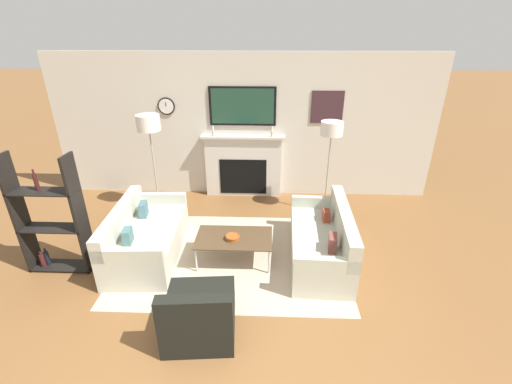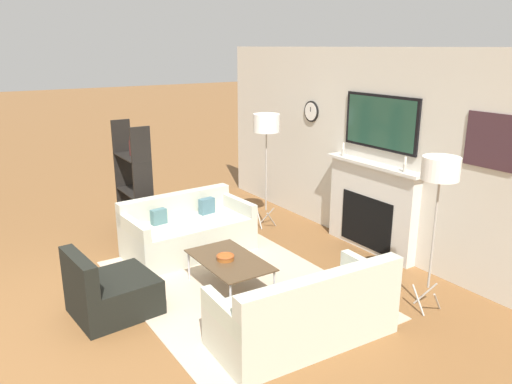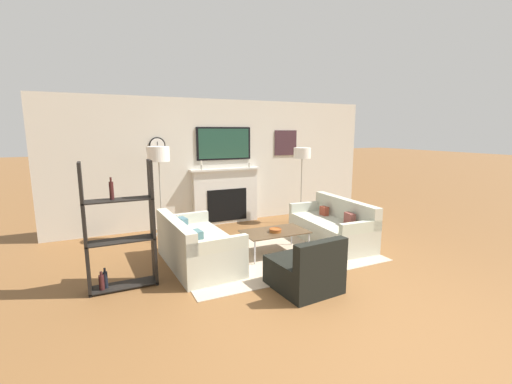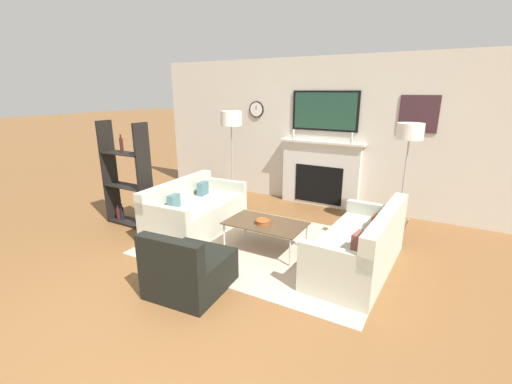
{
  "view_description": "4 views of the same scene",
  "coord_description": "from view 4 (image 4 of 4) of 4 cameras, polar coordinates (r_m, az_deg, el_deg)",
  "views": [
    {
      "loc": [
        0.49,
        -1.95,
        2.99
      ],
      "look_at": [
        0.31,
        2.74,
        0.8
      ],
      "focal_mm": 24.0,
      "sensor_mm": 36.0,
      "label": 1
    },
    {
      "loc": [
        4.54,
        -0.48,
        2.71
      ],
      "look_at": [
        -0.32,
        2.68,
        1.01
      ],
      "focal_mm": 35.0,
      "sensor_mm": 36.0,
      "label": 2
    },
    {
      "loc": [
        -2.57,
        -2.7,
        2.02
      ],
      "look_at": [
        -0.12,
        2.51,
        1.0
      ],
      "focal_mm": 24.0,
      "sensor_mm": 36.0,
      "label": 3
    },
    {
      "loc": [
        2.04,
        -1.72,
        2.11
      ],
      "look_at": [
        -0.3,
        2.4,
        0.7
      ],
      "focal_mm": 24.0,
      "sensor_mm": 36.0,
      "label": 4
    }
  ],
  "objects": [
    {
      "name": "decorative_bowl",
      "position": [
        4.59,
        1.18,
        -4.92
      ],
      "size": [
        0.21,
        0.21,
        0.06
      ],
      "color": "#934D1D",
      "rests_on": "coffee_table"
    },
    {
      "name": "floor_lamp_right",
      "position": [
        5.42,
        24.27,
        8.88
      ],
      "size": [
        0.37,
        0.37,
        1.68
      ],
      "color": "#9E998E",
      "rests_on": "ground_plane"
    },
    {
      "name": "ground_plane",
      "position": [
        3.4,
        -17.2,
        -22.64
      ],
      "size": [
        60.0,
        60.0,
        0.0
      ],
      "primitive_type": "plane",
      "color": "brown"
    },
    {
      "name": "couch_right",
      "position": [
        4.38,
        17.05,
        -8.89
      ],
      "size": [
        0.86,
        1.78,
        0.8
      ],
      "color": "#B8B8A4",
      "rests_on": "ground_plane"
    },
    {
      "name": "couch_left",
      "position": [
        5.44,
        -10.14,
        -3.34
      ],
      "size": [
        0.96,
        1.71,
        0.76
      ],
      "color": "#B8B8A4",
      "rests_on": "ground_plane"
    },
    {
      "name": "shelf_unit",
      "position": [
        5.82,
        -20.77,
        2.08
      ],
      "size": [
        0.85,
        0.28,
        1.66
      ],
      "color": "black",
      "rests_on": "ground_plane"
    },
    {
      "name": "fireplace_wall",
      "position": [
        6.53,
        11.25,
        8.51
      ],
      "size": [
        7.25,
        0.28,
        2.7
      ],
      "color": "beige",
      "rests_on": "ground_plane"
    },
    {
      "name": "area_rug",
      "position": [
        4.89,
        1.82,
        -8.98
      ],
      "size": [
        3.17,
        2.32,
        0.01
      ],
      "color": "tan",
      "rests_on": "ground_plane"
    },
    {
      "name": "floor_lamp_left",
      "position": [
        6.46,
        -4.16,
        11.91
      ],
      "size": [
        0.39,
        0.39,
        1.76
      ],
      "color": "#9E998E",
      "rests_on": "ground_plane"
    },
    {
      "name": "armchair",
      "position": [
        3.86,
        -11.14,
        -12.72
      ],
      "size": [
        0.81,
        0.87,
        0.73
      ],
      "color": "black",
      "rests_on": "ground_plane"
    },
    {
      "name": "coffee_table",
      "position": [
        4.65,
        1.58,
        -5.41
      ],
      "size": [
        1.06,
        0.63,
        0.4
      ],
      "color": "#4C3823",
      "rests_on": "ground_plane"
    }
  ]
}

